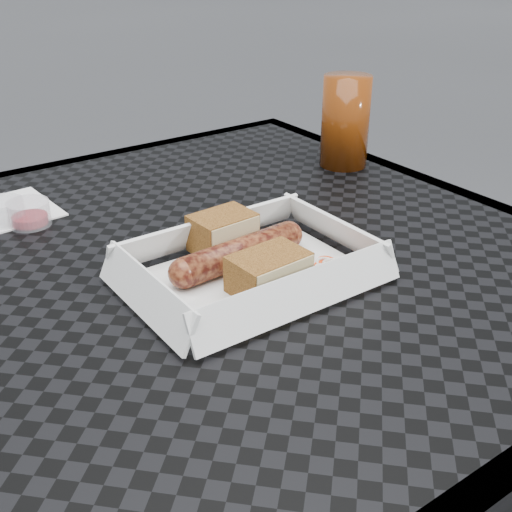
{
  "coord_description": "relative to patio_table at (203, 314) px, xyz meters",
  "views": [
    {
      "loc": [
        -0.31,
        -0.55,
        1.07
      ],
      "look_at": [
        0.02,
        -0.08,
        0.78
      ],
      "focal_mm": 45.0,
      "sensor_mm": 36.0,
      "label": 1
    }
  ],
  "objects": [
    {
      "name": "bratwurst",
      "position": [
        0.02,
        -0.05,
        0.1
      ],
      "size": [
        0.17,
        0.04,
        0.03
      ],
      "rotation": [
        0.0,
        0.0,
        0.06
      ],
      "color": "brown",
      "rests_on": "food_tray"
    },
    {
      "name": "drink_glass",
      "position": [
        0.33,
        0.13,
        0.14
      ],
      "size": [
        0.07,
        0.07,
        0.13
      ],
      "primitive_type": "cylinder",
      "color": "#602608",
      "rests_on": "patio_table"
    },
    {
      "name": "food_tray",
      "position": [
        0.02,
        -0.07,
        0.08
      ],
      "size": [
        0.22,
        0.15,
        0.0
      ],
      "primitive_type": "cube",
      "color": "white",
      "rests_on": "patio_table"
    },
    {
      "name": "patio_table",
      "position": [
        0.0,
        0.0,
        0.0
      ],
      "size": [
        0.8,
        0.8,
        0.74
      ],
      "color": "black",
      "rests_on": "ground"
    },
    {
      "name": "bread_far",
      "position": [
        0.01,
        -0.11,
        0.1
      ],
      "size": [
        0.08,
        0.05,
        0.04
      ],
      "primitive_type": "cube",
      "rotation": [
        0.0,
        0.0,
        0.06
      ],
      "color": "brown",
      "rests_on": "food_tray"
    },
    {
      "name": "napkin",
      "position": [
        -0.14,
        0.25,
        0.08
      ],
      "size": [
        0.13,
        0.13,
        0.0
      ],
      "primitive_type": "cube",
      "rotation": [
        0.0,
        0.0,
        0.07
      ],
      "color": "white",
      "rests_on": "patio_table"
    },
    {
      "name": "veg_garnish",
      "position": [
        0.08,
        -0.11,
        0.08
      ],
      "size": [
        0.03,
        0.03,
        0.0
      ],
      "color": "#FB3B0A",
      "rests_on": "food_tray"
    },
    {
      "name": "bread_near",
      "position": [
        0.02,
        -0.01,
        0.1
      ],
      "size": [
        0.07,
        0.05,
        0.04
      ],
      "primitive_type": "cube",
      "rotation": [
        0.0,
        0.0,
        0.06
      ],
      "color": "brown",
      "rests_on": "food_tray"
    },
    {
      "name": "condiment_cup_sauce",
      "position": [
        -0.13,
        0.19,
        0.09
      ],
      "size": [
        0.05,
        0.05,
        0.03
      ],
      "primitive_type": "cylinder",
      "color": "maroon",
      "rests_on": "patio_table"
    },
    {
      "name": "condiment_cup_empty",
      "position": [
        -0.15,
        0.21,
        0.09
      ],
      "size": [
        0.05,
        0.05,
        0.03
      ],
      "primitive_type": "cylinder",
      "color": "silver",
      "rests_on": "patio_table"
    }
  ]
}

